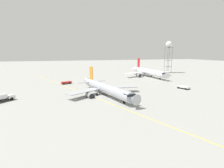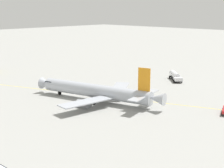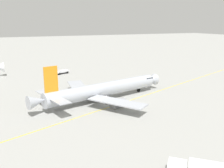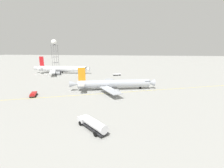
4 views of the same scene
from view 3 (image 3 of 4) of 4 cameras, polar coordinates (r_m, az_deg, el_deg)
ground_plane at (r=62.13m, az=-0.86°, el=-4.47°), size 600.00×600.00×0.00m
airliner_main at (r=64.07m, az=-2.22°, el=-1.49°), size 38.44×30.55×10.87m
pushback_tug_truck at (r=99.33m, az=-11.34°, el=2.79°), size 5.95×4.36×1.30m
taxiway_centreline at (r=61.19m, az=1.01°, el=-4.76°), size 153.10×56.92×0.01m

